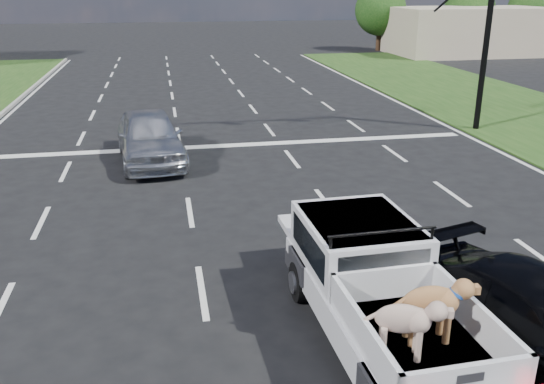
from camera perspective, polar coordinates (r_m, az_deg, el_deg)
The scene contains 9 objects.
ground at distance 11.01m, azimuth 2.28°, elevation -9.00°, with size 160.00×160.00×0.00m, color black.
road_markings at distance 16.95m, azimuth -2.71°, elevation 1.62°, with size 17.75×60.00×0.01m.
traffic_signal at distance 22.00m, azimuth 15.29°, elevation 17.72°, with size 9.11×0.31×7.00m.
building_right at distance 49.81m, azimuth 18.97°, elevation 14.85°, with size 12.00×7.00×3.60m, color tan.
tree_far_d at distance 50.80m, azimuth 10.70°, elevation 17.32°, with size 4.20×4.20×5.40m.
tree_far_e at distance 54.19m, azimuth 18.96°, elevation 16.77°, with size 4.20×4.20×5.40m.
tree_far_f at distance 57.34m, azimuth 24.41°, elevation 16.22°, with size 4.20×4.20×5.40m.
pickup_truck at distance 9.07m, azimuth 10.56°, elevation -9.72°, with size 2.04×5.12×1.90m.
silver_sedan at distance 18.54m, azimuth -12.01°, elevation 5.40°, with size 1.91×4.74×1.61m, color silver.
Camera 1 is at (-2.23, -9.37, 5.32)m, focal length 38.00 mm.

